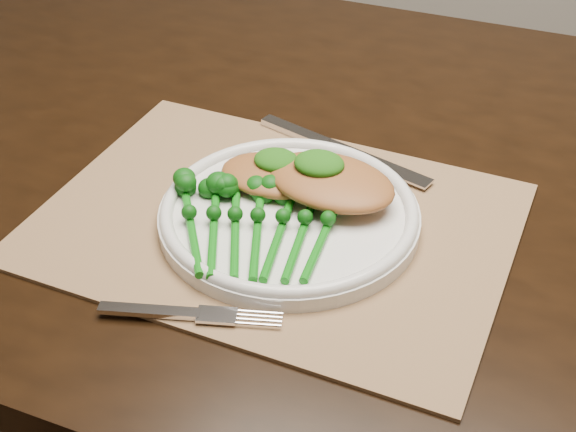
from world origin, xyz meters
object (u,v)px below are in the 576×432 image
(dining_table, at_px, (379,387))
(broccolini_bundle, at_px, (257,234))
(dinner_plate, at_px, (289,213))
(placemat, at_px, (275,222))
(chicken_fillet_left, at_px, (273,175))

(dining_table, distance_m, broccolini_bundle, 0.45)
(dining_table, distance_m, dinner_plate, 0.42)
(dining_table, height_order, placemat, placemat)
(chicken_fillet_left, distance_m, broccolini_bundle, 0.09)
(placemat, bearing_deg, dining_table, 58.58)
(broccolini_bundle, bearing_deg, dinner_plate, 59.33)
(chicken_fillet_left, height_order, broccolini_bundle, same)
(dinner_plate, distance_m, broccolini_bundle, 0.06)
(chicken_fillet_left, bearing_deg, broccolini_bundle, -79.53)
(dining_table, relative_size, placemat, 3.44)
(dining_table, bearing_deg, dinner_plate, -119.17)
(dinner_plate, bearing_deg, broccolini_bundle, -106.50)
(dinner_plate, height_order, chicken_fillet_left, chicken_fillet_left)
(broccolini_bundle, bearing_deg, placemat, 75.01)
(placemat, height_order, dinner_plate, dinner_plate)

